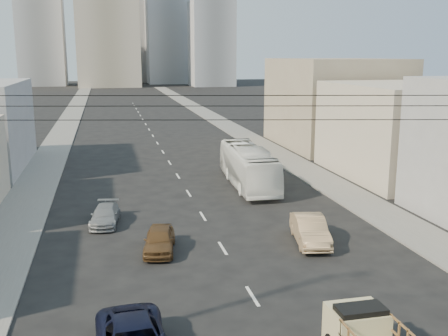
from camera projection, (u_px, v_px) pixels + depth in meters
name	position (u px, v px, depth m)	size (l,w,h in m)	color
sidewalk_left	(67.00, 124.00, 79.66)	(3.50, 180.00, 0.12)	slate
sidewalk_right	(218.00, 120.00, 84.74)	(3.50, 180.00, 0.12)	slate
lane_dashes	(155.00, 139.00, 66.01)	(0.15, 104.00, 0.01)	silver
city_bus	(248.00, 166.00, 42.38)	(2.70, 11.52, 3.21)	white
sedan_brown	(159.00, 240.00, 28.24)	(1.58, 3.93, 1.34)	brown
sedan_tan	(310.00, 230.00, 29.53)	(1.62, 4.66, 1.53)	tan
sedan_grey	(105.00, 215.00, 32.83)	(1.63, 4.01, 1.16)	gray
overhead_wires	(318.00, 107.00, 15.03)	(23.01, 5.02, 0.72)	black
bldg_right_mid	(406.00, 130.00, 45.56)	(11.00, 14.00, 8.00)	#BFB29A
bldg_right_far	(334.00, 103.00, 60.70)	(12.00, 16.00, 10.00)	gray
midrise_ne	(168.00, 28.00, 191.47)	(16.00, 16.00, 40.00)	gray
midrise_nw	(41.00, 35.00, 177.82)	(15.00, 15.00, 34.00)	gray
midrise_back	(133.00, 24.00, 202.74)	(18.00, 18.00, 44.00)	gray
midrise_east	(211.00, 44.00, 176.27)	(14.00, 14.00, 28.00)	gray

